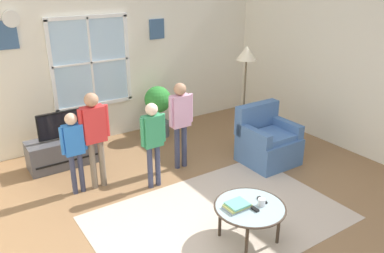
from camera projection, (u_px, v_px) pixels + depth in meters
The scene contains 18 objects.
ground_plane at pixel (202, 223), 4.58m from camera, with size 6.89×6.63×0.02m, color olive.
back_wall at pixel (95, 54), 6.40m from camera, with size 6.29×0.17×2.95m.
side_wall_right at pixel (383, 65), 5.68m from camera, with size 0.12×6.03×2.95m.
area_rug at pixel (219, 217), 4.67m from camera, with size 2.91×1.95×0.01m, color #C6B29E.
tv_stand at pixel (63, 152), 5.87m from camera, with size 1.01×0.45×0.43m.
television at pixel (59, 125), 5.70m from camera, with size 0.63×0.08×0.42m.
armchair at pixel (267, 142), 5.93m from camera, with size 0.76×0.74×0.87m.
coffee_table at pixel (250, 208), 4.15m from camera, with size 0.77×0.77×0.43m.
book_stack at pixel (237, 206), 4.10m from camera, with size 0.28×0.19×0.06m.
cup at pixel (262, 202), 4.14m from camera, with size 0.08×0.08×0.08m, color white.
remote_near_books at pixel (253, 208), 4.08m from camera, with size 0.04×0.14×0.02m, color black.
remote_near_cup at pixel (262, 200), 4.23m from camera, with size 0.04×0.14×0.02m, color black.
person_pink_shirt at pixel (180, 116), 5.58m from camera, with size 0.39×0.18×1.30m.
person_blue_shirt at pixel (74, 144), 4.95m from camera, with size 0.34×0.15×1.12m.
person_green_shirt at pixel (153, 136), 5.08m from camera, with size 0.36×0.16×1.19m.
person_red_shirt at pixel (94, 130), 5.04m from camera, with size 0.40×0.18×1.33m.
potted_plant_by_window at pixel (158, 107), 6.81m from camera, with size 0.46×0.46×0.91m.
floor_lamp at pixel (246, 63), 6.16m from camera, with size 0.32×0.32×1.66m.
Camera 1 is at (-2.22, -3.13, 2.75)m, focal length 36.55 mm.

